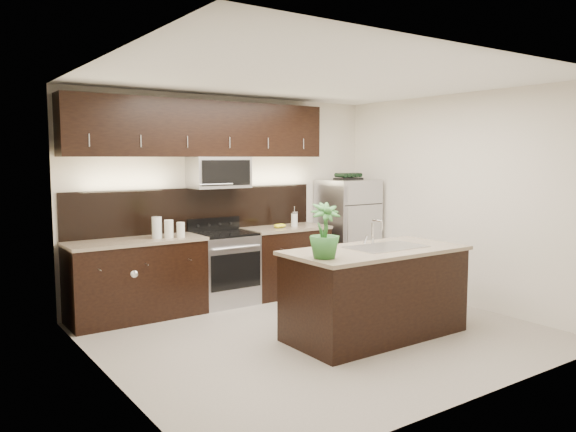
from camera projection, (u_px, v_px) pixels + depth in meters
name	position (u px, v px, depth m)	size (l,w,h in m)	color
ground	(320.00, 333.00, 6.06)	(4.50, 4.50, 0.00)	gray
room_walls	(315.00, 177.00, 5.79)	(4.52, 4.02, 2.71)	beige
counter_run	(210.00, 270.00, 7.13)	(3.51, 0.65, 0.94)	black
upper_fixtures	(204.00, 138.00, 7.09)	(3.49, 0.40, 1.66)	black
island	(375.00, 292.00, 5.94)	(1.96, 0.96, 0.94)	black
sink_faucet	(386.00, 246.00, 5.99)	(0.84, 0.50, 0.28)	silver
refrigerator	(348.00, 232.00, 8.33)	(0.75, 0.68, 1.56)	#B2B2B7
wine_rack	(348.00, 177.00, 8.25)	(0.39, 0.24, 0.09)	black
plant	(325.00, 231.00, 5.30)	(0.29, 0.29, 0.53)	#2A6528
canisters	(166.00, 228.00, 6.65)	(0.37, 0.21, 0.26)	silver
french_press	(294.00, 219.00, 7.76)	(0.09, 0.09, 0.27)	silver
bananas	(276.00, 226.00, 7.56)	(0.19, 0.15, 0.06)	yellow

